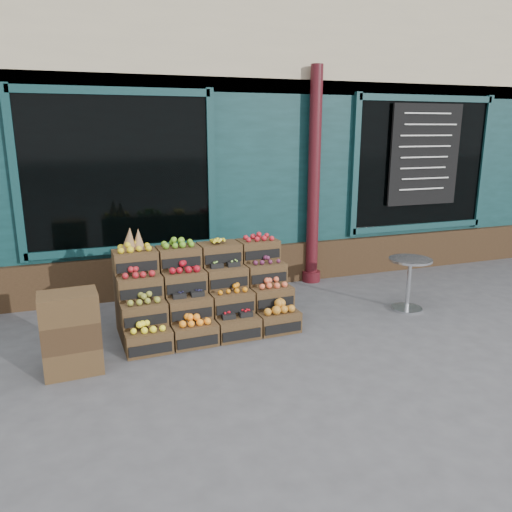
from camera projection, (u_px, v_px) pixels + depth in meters
name	position (u px, v px, depth m)	size (l,w,h in m)	color
ground	(294.00, 343.00, 5.55)	(60.00, 60.00, 0.00)	#47474A
shop_facade	(189.00, 124.00, 9.62)	(12.00, 6.24, 4.80)	#0F3233
crate_display	(205.00, 297.00, 5.89)	(2.03, 1.05, 1.25)	#45301B
spare_crates	(71.00, 333.00, 4.81)	(0.56, 0.40, 0.81)	#45301B
bistro_table	(409.00, 278.00, 6.48)	(0.55, 0.55, 0.69)	silver
shopkeeper	(121.00, 216.00, 7.44)	(0.76, 0.50, 2.09)	#164F1F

